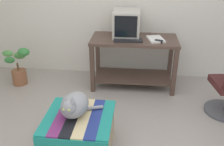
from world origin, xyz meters
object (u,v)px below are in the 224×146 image
(potted_plant, at_px, (19,67))
(desk, at_px, (134,54))
(tv_monitor, at_px, (126,24))
(keyboard, at_px, (128,40))
(book, at_px, (156,39))
(ottoman_with_blanket, at_px, (80,133))
(stapler, at_px, (159,41))
(cat, at_px, (74,105))

(potted_plant, bearing_deg, desk, 4.93)
(tv_monitor, relative_size, potted_plant, 0.72)
(tv_monitor, relative_size, keyboard, 1.10)
(desk, bearing_deg, keyboard, -121.94)
(keyboard, xyz_separation_m, book, (0.39, 0.09, 0.00))
(book, relative_size, ottoman_with_blanket, 0.44)
(keyboard, bearing_deg, stapler, -6.78)
(book, bearing_deg, keyboard, -179.88)
(keyboard, distance_m, potted_plant, 1.74)
(tv_monitor, bearing_deg, desk, -39.21)
(keyboard, bearing_deg, desk, 53.97)
(potted_plant, distance_m, stapler, 2.16)
(desk, distance_m, potted_plant, 1.78)
(ottoman_with_blanket, xyz_separation_m, stapler, (0.84, 1.34, 0.57))
(potted_plant, bearing_deg, keyboard, 0.50)
(desk, height_order, stapler, stapler)
(keyboard, distance_m, book, 0.40)
(desk, bearing_deg, stapler, -24.63)
(potted_plant, bearing_deg, tv_monitor, 8.68)
(ottoman_with_blanket, bearing_deg, stapler, 57.96)
(potted_plant, bearing_deg, book, 3.04)
(potted_plant, relative_size, stapler, 5.59)
(keyboard, distance_m, ottoman_with_blanket, 1.52)
(desk, height_order, book, book)
(book, height_order, cat, book)
(cat, height_order, potted_plant, cat)
(tv_monitor, bearing_deg, keyboard, -81.13)
(tv_monitor, distance_m, potted_plant, 1.78)
(cat, bearing_deg, ottoman_with_blanket, -19.39)
(book, height_order, potted_plant, book)
(keyboard, relative_size, stapler, 3.64)
(desk, relative_size, cat, 2.97)
(keyboard, height_order, stapler, stapler)
(keyboard, relative_size, book, 1.33)
(book, relative_size, cat, 0.71)
(ottoman_with_blanket, xyz_separation_m, potted_plant, (-1.26, 1.34, 0.07))
(tv_monitor, distance_m, ottoman_with_blanket, 1.79)
(cat, xyz_separation_m, potted_plant, (-1.22, 1.32, -0.26))
(keyboard, bearing_deg, potted_plant, 175.81)
(keyboard, relative_size, potted_plant, 0.65)
(tv_monitor, bearing_deg, potted_plant, -171.92)
(tv_monitor, height_order, potted_plant, tv_monitor)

